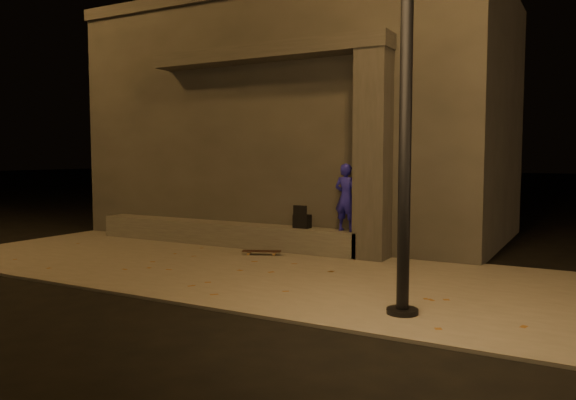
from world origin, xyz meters
The scene contains 9 objects.
ground centered at (0.00, 0.00, 0.00)m, with size 120.00×120.00×0.00m, color black.
sidewalk centered at (0.00, 2.00, 0.02)m, with size 11.00×4.40×0.04m, color #656159.
building centered at (-1.00, 6.49, 2.61)m, with size 9.00×5.10×5.22m.
ledge centered at (-1.50, 3.75, 0.27)m, with size 6.00×0.55×0.45m, color #4E4B46.
column centered at (1.70, 3.75, 1.84)m, with size 0.55×0.55×3.60m, color #363431.
canopy centered at (-0.50, 3.80, 3.78)m, with size 5.00×0.70×0.28m, color #363431.
skateboarder centered at (1.20, 3.75, 1.09)m, with size 0.44×0.29×1.21m, color #1D1AAB.
backpack centered at (0.32, 3.75, 0.64)m, with size 0.31×0.21×0.43m.
skateboard centered at (-0.17, 3.10, 0.10)m, with size 0.71×0.44×0.08m.
Camera 1 is at (5.12, -5.47, 1.83)m, focal length 35.00 mm.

